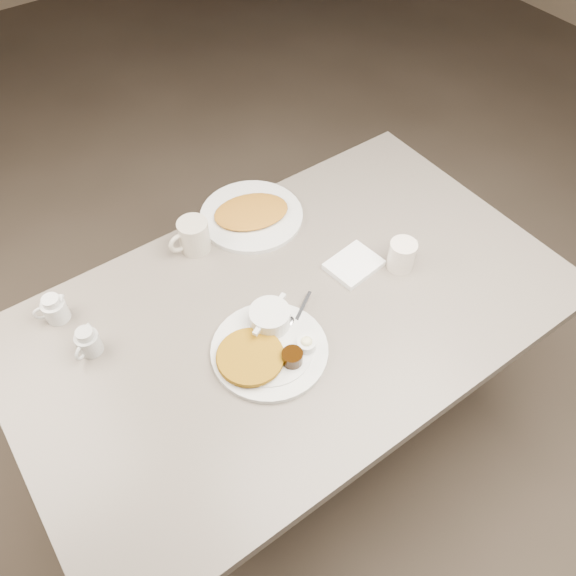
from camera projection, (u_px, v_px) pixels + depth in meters
room at (294, 93)px, 1.04m from camera, size 7.04×8.04×2.84m
diner_table at (292, 344)px, 1.67m from camera, size 1.50×0.90×0.75m
main_plate at (267, 344)px, 1.44m from camera, size 0.40×0.40×0.07m
coffee_mug_near at (402, 254)px, 1.60m from camera, size 0.11×0.09×0.09m
napkin at (354, 265)px, 1.63m from camera, size 0.16×0.13×0.02m
coffee_mug_far at (193, 236)px, 1.64m from camera, size 0.13×0.09×0.10m
creamer_left at (88, 342)px, 1.43m from camera, size 0.08×0.07×0.08m
creamer_right at (54, 309)px, 1.49m from camera, size 0.10×0.08×0.08m
hash_plate at (251, 214)px, 1.76m from camera, size 0.40×0.40×0.04m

